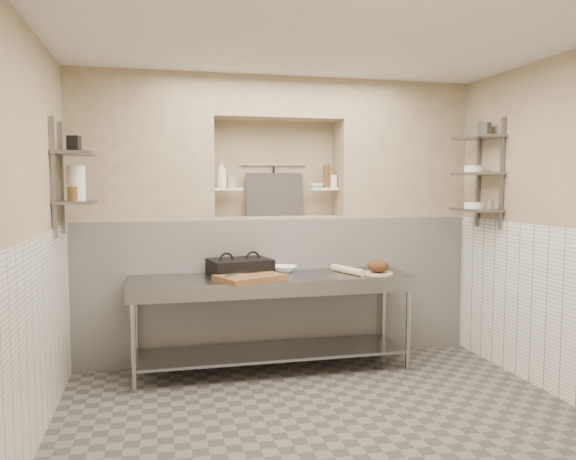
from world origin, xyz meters
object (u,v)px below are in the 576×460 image
object	(u,v)px
panini_press	(240,267)
cutting_board	(250,278)
bottle_soap	(221,174)
prep_table	(272,304)
mixing_bowl	(285,269)
rolling_pin	(347,270)
bread_loaf	(378,266)
bowl_alcove	(317,185)
jug_left	(76,183)

from	to	relation	value
panini_press	cutting_board	size ratio (longest dim) A/B	1.12
panini_press	bottle_soap	distance (m)	0.97
panini_press	prep_table	bearing A→B (deg)	-37.11
cutting_board	mixing_bowl	distance (m)	0.57
mixing_bowl	bottle_soap	world-z (taller)	bottle_soap
rolling_pin	bottle_soap	world-z (taller)	bottle_soap
panini_press	cutting_board	bearing A→B (deg)	-93.21
mixing_bowl	rolling_pin	distance (m)	0.61
mixing_bowl	prep_table	bearing A→B (deg)	-126.49
bread_loaf	bottle_soap	xyz separation A→B (m)	(-1.40, 0.65, 0.87)
prep_table	mixing_bowl	size ratio (longest dim) A/B	10.94
rolling_pin	bowl_alcove	size ratio (longest dim) A/B	3.01
bread_loaf	bottle_soap	distance (m)	1.77
prep_table	jug_left	bearing A→B (deg)	-177.05
cutting_board	jug_left	bearing A→B (deg)	176.54
bowl_alcove	jug_left	distance (m)	2.34
mixing_bowl	cutting_board	bearing A→B (deg)	-135.40
bread_loaf	bowl_alcove	bearing A→B (deg)	122.43
prep_table	jug_left	xyz separation A→B (m)	(-1.68, -0.09, 1.11)
prep_table	mixing_bowl	xyz separation A→B (m)	(0.17, 0.23, 0.29)
rolling_pin	bread_loaf	size ratio (longest dim) A/B	2.17
mixing_bowl	bottle_soap	bearing A→B (deg)	151.67
cutting_board	bowl_alcove	bearing A→B (deg)	41.12
panini_press	bottle_soap	xyz separation A→B (m)	(-0.12, 0.40, 0.87)
bottle_soap	rolling_pin	bearing A→B (deg)	-25.93
bread_loaf	prep_table	bearing A→B (deg)	173.56
bowl_alcove	jug_left	world-z (taller)	jug_left
panini_press	bowl_alcove	bearing A→B (deg)	13.99
prep_table	panini_press	xyz separation A→B (m)	(-0.28, 0.14, 0.33)
rolling_pin	bottle_soap	distance (m)	1.55
bottle_soap	bowl_alcove	size ratio (longest dim) A/B	1.83
bowl_alcove	rolling_pin	bearing A→B (deg)	-75.10
panini_press	bread_loaf	distance (m)	1.30
cutting_board	bread_loaf	distance (m)	1.24
bottle_soap	jug_left	xyz separation A→B (m)	(-1.27, -0.62, -0.09)
prep_table	bottle_soap	xyz separation A→B (m)	(-0.40, 0.54, 1.20)
rolling_pin	bowl_alcove	xyz separation A→B (m)	(-0.15, 0.55, 0.80)
cutting_board	jug_left	size ratio (longest dim) A/B	1.92
cutting_board	bowl_alcove	distance (m)	1.36
prep_table	bowl_alcove	size ratio (longest dim) A/B	17.74
cutting_board	mixing_bowl	size ratio (longest dim) A/B	2.34
cutting_board	prep_table	bearing A→B (deg)	35.95
bread_loaf	cutting_board	bearing A→B (deg)	-177.20
cutting_board	bread_loaf	xyz separation A→B (m)	(1.24, 0.06, 0.05)
prep_table	bowl_alcove	xyz separation A→B (m)	(0.58, 0.54, 1.09)
cutting_board	jug_left	distance (m)	1.66
cutting_board	bowl_alcove	size ratio (longest dim) A/B	3.79
panini_press	bread_loaf	world-z (taller)	panini_press
prep_table	bread_loaf	world-z (taller)	bread_loaf
cutting_board	jug_left	xyz separation A→B (m)	(-1.44, 0.09, 0.83)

